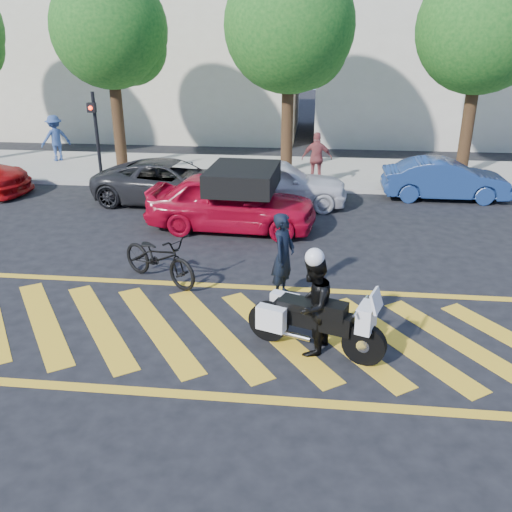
# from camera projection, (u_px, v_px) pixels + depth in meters

# --- Properties ---
(ground) EXTENTS (90.00, 90.00, 0.00)m
(ground) POSITION_uv_depth(u_px,v_px,m) (248.00, 333.00, 9.85)
(ground) COLOR black
(ground) RESTS_ON ground
(sidewalk) EXTENTS (60.00, 5.00, 0.15)m
(sidewalk) POSITION_uv_depth(u_px,v_px,m) (286.00, 172.00, 20.84)
(sidewalk) COLOR #9E998E
(sidewalk) RESTS_ON ground
(crosswalk) EXTENTS (12.33, 4.00, 0.01)m
(crosswalk) POSITION_uv_depth(u_px,v_px,m) (246.00, 333.00, 9.85)
(crosswalk) COLOR yellow
(crosswalk) RESTS_ON ground
(building_left) EXTENTS (16.00, 8.00, 10.00)m
(building_left) POSITION_uv_depth(u_px,v_px,m) (144.00, 33.00, 28.02)
(building_left) COLOR beige
(building_left) RESTS_ON ground
(building_right) EXTENTS (16.00, 8.00, 11.00)m
(building_right) POSITION_uv_depth(u_px,v_px,m) (485.00, 22.00, 26.12)
(building_right) COLOR beige
(building_right) RESTS_ON ground
(tree_left) EXTENTS (4.20, 4.20, 7.26)m
(tree_left) POSITION_uv_depth(u_px,v_px,m) (114.00, 34.00, 19.65)
(tree_left) COLOR black
(tree_left) RESTS_ON ground
(tree_center) EXTENTS (4.60, 4.60, 7.56)m
(tree_center) POSITION_uv_depth(u_px,v_px,m) (293.00, 31.00, 18.96)
(tree_center) COLOR black
(tree_center) RESTS_ON ground
(tree_right) EXTENTS (4.40, 4.40, 7.41)m
(tree_right) POSITION_uv_depth(u_px,v_px,m) (485.00, 33.00, 18.33)
(tree_right) COLOR black
(tree_right) RESTS_ON ground
(signal_pole) EXTENTS (0.28, 0.43, 3.20)m
(signal_pole) POSITION_uv_depth(u_px,v_px,m) (96.00, 130.00, 18.71)
(signal_pole) COLOR black
(signal_pole) RESTS_ON ground
(officer_bike) EXTENTS (0.62, 0.76, 1.79)m
(officer_bike) POSITION_uv_depth(u_px,v_px,m) (283.00, 256.00, 10.91)
(officer_bike) COLOR black
(officer_bike) RESTS_ON ground
(bicycle) EXTENTS (2.21, 1.77, 1.12)m
(bicycle) POSITION_uv_depth(u_px,v_px,m) (159.00, 257.00, 11.69)
(bicycle) COLOR black
(bicycle) RESTS_ON ground
(police_motorcycle) EXTENTS (2.35, 1.23, 1.08)m
(police_motorcycle) POSITION_uv_depth(u_px,v_px,m) (313.00, 320.00, 9.10)
(police_motorcycle) COLOR black
(police_motorcycle) RESTS_ON ground
(officer_moto) EXTENTS (0.91, 1.02, 1.74)m
(officer_moto) POSITION_uv_depth(u_px,v_px,m) (312.00, 305.00, 8.98)
(officer_moto) COLOR black
(officer_moto) RESTS_ON ground
(red_convertible) EXTENTS (4.71, 2.11, 1.57)m
(red_convertible) POSITION_uv_depth(u_px,v_px,m) (231.00, 202.00, 14.75)
(red_convertible) COLOR #AC0721
(red_convertible) RESTS_ON ground
(parked_mid_left) EXTENTS (5.09, 2.77, 1.36)m
(parked_mid_left) POSITION_uv_depth(u_px,v_px,m) (172.00, 182.00, 17.09)
(parked_mid_left) COLOR black
(parked_mid_left) RESTS_ON ground
(parked_mid_right) EXTENTS (4.57, 2.20, 1.50)m
(parked_mid_right) POSITION_uv_depth(u_px,v_px,m) (275.00, 183.00, 16.74)
(parked_mid_right) COLOR silver
(parked_mid_right) RESTS_ON ground
(parked_right) EXTENTS (3.96, 1.38, 1.30)m
(parked_right) POSITION_uv_depth(u_px,v_px,m) (445.00, 179.00, 17.52)
(parked_right) COLOR navy
(parked_right) RESTS_ON ground
(pedestrian_left) EXTENTS (1.33, 1.30, 1.83)m
(pedestrian_left) POSITION_uv_depth(u_px,v_px,m) (55.00, 138.00, 22.05)
(pedestrian_left) COLOR navy
(pedestrian_left) RESTS_ON sidewalk
(pedestrian_right) EXTENTS (1.06, 0.47, 1.78)m
(pedestrian_right) POSITION_uv_depth(u_px,v_px,m) (317.00, 158.00, 18.65)
(pedestrian_right) COLOR #A14949
(pedestrian_right) RESTS_ON sidewalk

